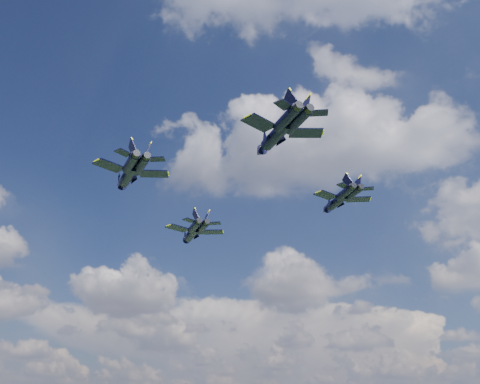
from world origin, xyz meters
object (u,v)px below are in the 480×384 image
object	(u,v)px
jet_lead	(192,234)
jet_right	(336,202)
jet_left	(128,175)
jet_slot	(275,136)

from	to	relation	value
jet_lead	jet_right	xyz separation A→B (m)	(31.10, -2.46, 2.38)
jet_left	jet_right	xyz separation A→B (m)	(31.74, 23.88, 0.44)
jet_lead	jet_right	distance (m)	31.29
jet_left	jet_lead	bearing A→B (deg)	45.86
jet_right	jet_slot	distance (m)	29.60
jet_slot	jet_lead	bearing A→B (deg)	89.44
jet_slot	jet_left	bearing A→B (deg)	128.30
jet_left	jet_right	bearing A→B (deg)	-5.80
jet_left	jet_right	size ratio (longest dim) A/B	1.04
jet_lead	jet_slot	xyz separation A→B (m)	(26.59, -31.71, 1.98)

